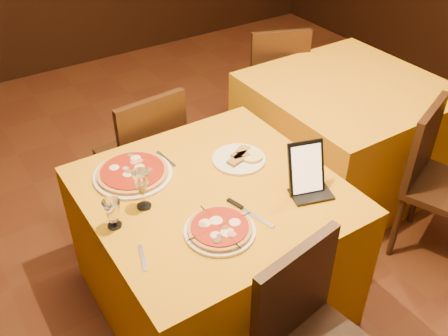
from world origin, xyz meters
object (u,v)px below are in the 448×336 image
side_table (343,135)px  tablet (306,168)px  chair_side_far (271,80)px  chair_main_far (140,155)px  water_glass (113,214)px  main_table (213,248)px  wine_glass (142,189)px  pizza_far (133,173)px  pizza_near (220,230)px

side_table → tablet: size_ratio=4.51×
side_table → chair_side_far: size_ratio=1.21×
chair_main_far → water_glass: 1.01m
water_glass → main_table: bearing=-1.5°
chair_side_far → water_glass: chair_side_far is taller
chair_main_far → wine_glass: size_ratio=4.79×
chair_side_far → tablet: size_ratio=3.73×
chair_side_far → pizza_far: size_ratio=2.46×
side_table → pizza_far: size_ratio=2.97×
pizza_near → water_glass: size_ratio=2.26×
pizza_far → wine_glass: (-0.05, -0.23, 0.08)m
main_table → pizza_far: 0.55m
chair_side_far → water_glass: bearing=56.9°
side_table → chair_main_far: chair_main_far is taller
chair_side_far → wine_glass: wine_glass is taller
wine_glass → chair_main_far: bearing=68.0°
main_table → water_glass: 0.64m
water_glass → tablet: size_ratio=0.53×
chair_side_far → tablet: bearing=79.6°
pizza_near → wine_glass: 0.37m
main_table → pizza_near: pizza_near is taller
main_table → side_table: size_ratio=1.00×
main_table → pizza_near: (-0.12, -0.26, 0.39)m
side_table → chair_main_far: bearing=161.7°
chair_main_far → pizza_near: chair_main_far is taller
chair_side_far → water_glass: 2.14m
side_table → pizza_far: 1.59m
pizza_far → tablet: 0.80m
side_table → chair_side_far: 0.79m
main_table → water_glass: bearing=178.5°
side_table → chair_main_far: (-1.27, 0.42, 0.08)m
side_table → wine_glass: (-1.59, -0.35, 0.47)m
side_table → wine_glass: size_ratio=5.79×
wine_glass → pizza_far: bearing=77.2°
pizza_far → tablet: (0.61, -0.51, 0.10)m
side_table → chair_side_far: bearing=90.0°
main_table → wine_glass: wine_glass is taller
chair_main_far → tablet: bearing=103.3°
chair_main_far → wine_glass: (-0.31, -0.78, 0.39)m
main_table → tablet: 0.65m
tablet → chair_main_far: bearing=125.1°
main_table → pizza_far: pizza_far is taller
pizza_near → wine_glass: bearing=121.0°
chair_side_far → pizza_near: 2.04m
water_glass → wine_glass: bearing=16.0°
wine_glass → water_glass: wine_glass is taller
water_glass → chair_main_far: bearing=60.3°
chair_main_far → chair_side_far: 1.33m
main_table → pizza_near: bearing=-115.8°
main_table → side_table: 1.34m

